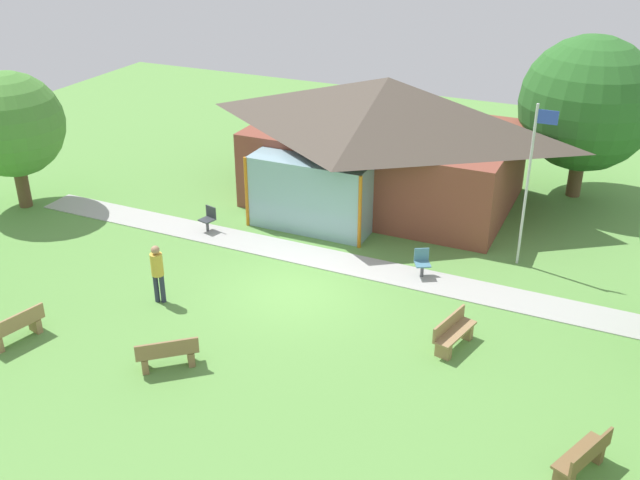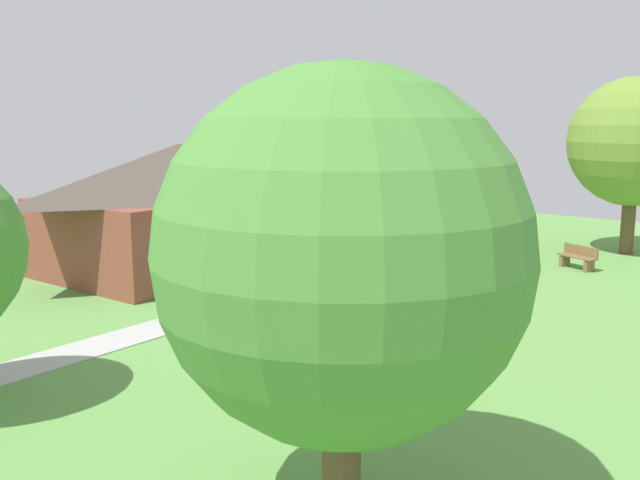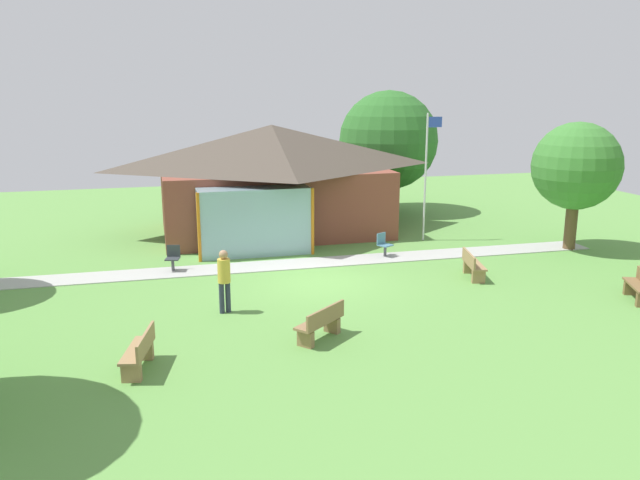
% 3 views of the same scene
% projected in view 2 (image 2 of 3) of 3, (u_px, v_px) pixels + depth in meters
% --- Properties ---
extents(ground_plane, '(44.00, 44.00, 0.00)m').
position_uv_depth(ground_plane, '(351.00, 297.00, 21.43)').
color(ground_plane, '#609947').
extents(pavilion, '(10.04, 7.73, 4.49)m').
position_uv_depth(pavilion, '(182.00, 204.00, 25.27)').
color(pavilion, brown).
rests_on(pavilion, ground_plane).
extents(footpath, '(21.84, 1.51, 0.03)m').
position_uv_depth(footpath, '(299.00, 287.00, 22.66)').
color(footpath, '#ADADA8').
rests_on(footpath, ground_plane).
extents(flagpole, '(0.64, 0.08, 5.02)m').
position_uv_depth(flagpole, '(341.00, 184.00, 27.78)').
color(flagpole, silver).
rests_on(flagpole, ground_plane).
extents(bench_mid_right, '(0.79, 1.56, 0.84)m').
position_uv_depth(bench_mid_right, '(451.00, 262.00, 24.56)').
color(bench_mid_right, '#9E7A51').
rests_on(bench_mid_right, ground_plane).
extents(bench_front_left, '(0.76, 1.56, 0.84)m').
position_uv_depth(bench_front_left, '(414.00, 372.00, 13.98)').
color(bench_front_left, '#9E7A51').
rests_on(bench_front_left, ground_plane).
extents(bench_lawn_far_right, '(1.01, 1.55, 0.84)m').
position_uv_depth(bench_lawn_far_right, '(578.00, 258.00, 25.35)').
color(bench_lawn_far_right, brown).
rests_on(bench_lawn_far_right, ground_plane).
extents(bench_front_center, '(1.43, 1.30, 0.84)m').
position_uv_depth(bench_front_center, '(475.00, 319.00, 17.63)').
color(bench_front_center, olive).
rests_on(bench_front_center, ground_plane).
extents(patio_chair_lawn_spare, '(0.60, 0.60, 0.86)m').
position_uv_depth(patio_chair_lawn_spare, '(346.00, 259.00, 25.05)').
color(patio_chair_lawn_spare, teal).
rests_on(patio_chair_lawn_spare, ground_plane).
extents(patio_chair_west, '(0.53, 0.53, 0.86)m').
position_uv_depth(patio_chair_west, '(189.00, 302.00, 19.26)').
color(patio_chair_west, '#33383D').
rests_on(patio_chair_west, ground_plane).
extents(visitor_strolling_lawn, '(0.34, 0.34, 1.74)m').
position_uv_depth(visitor_strolling_lawn, '(348.00, 296.00, 17.44)').
color(visitor_strolling_lawn, '#2D3347').
rests_on(visitor_strolling_lawn, ground_plane).
extents(tree_east_hedge, '(3.22, 3.22, 4.76)m').
position_uv_depth(tree_east_hedge, '(459.00, 172.00, 29.76)').
color(tree_east_hedge, brown).
rests_on(tree_east_hedge, ground_plane).
extents(tree_far_east, '(5.08, 5.08, 7.00)m').
position_uv_depth(tree_far_east, '(634.00, 142.00, 27.56)').
color(tree_far_east, brown).
rests_on(tree_far_east, ground_plane).
extents(tree_behind_pavilion_right, '(4.79, 4.79, 5.89)m').
position_uv_depth(tree_behind_pavilion_right, '(239.00, 160.00, 32.06)').
color(tree_behind_pavilion_right, brown).
rests_on(tree_behind_pavilion_right, ground_plane).
extents(tree_lawn_corner, '(4.79, 4.79, 6.10)m').
position_uv_depth(tree_lawn_corner, '(343.00, 255.00, 8.83)').
color(tree_lawn_corner, brown).
rests_on(tree_lawn_corner, ground_plane).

